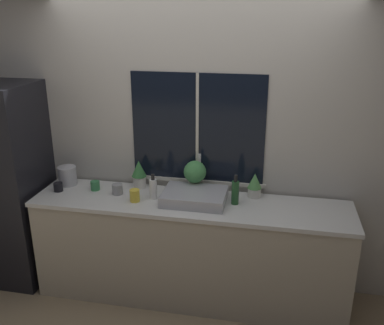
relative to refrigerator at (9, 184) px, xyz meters
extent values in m
plane|color=#937F60|center=(1.69, -0.33, -0.92)|extent=(14.00, 14.00, 0.00)
cube|color=#BCB7AD|center=(1.69, 0.31, 0.43)|extent=(8.00, 0.06, 2.70)
cube|color=black|center=(1.69, 0.27, 0.54)|extent=(1.15, 0.01, 0.94)
cube|color=beige|center=(1.69, 0.27, 0.54)|extent=(0.02, 0.01, 0.94)
cube|color=beige|center=(1.69, 0.27, 0.06)|extent=(1.21, 0.04, 0.03)
cube|color=#BCB7AD|center=(-0.60, 1.17, 0.43)|extent=(0.06, 7.00, 2.70)
cube|color=#B2A893|center=(1.69, -0.04, -0.48)|extent=(2.63, 0.56, 0.88)
cube|color=silver|center=(1.69, -0.04, -0.02)|extent=(2.66, 0.59, 0.03)
cube|color=black|center=(0.00, 0.00, 0.00)|extent=(0.63, 0.68, 1.84)
cube|color=#ADADB2|center=(1.73, -0.03, 0.04)|extent=(0.52, 0.38, 0.09)
cylinder|color=#B7B7BC|center=(1.73, 0.20, 0.01)|extent=(0.04, 0.04, 0.03)
cylinder|color=#B7B7BC|center=(1.73, 0.20, 0.18)|extent=(0.02, 0.02, 0.31)
cylinder|color=silver|center=(1.19, 0.17, 0.05)|extent=(0.11, 0.11, 0.11)
cone|color=#387A3D|center=(1.19, 0.17, 0.17)|extent=(0.13, 0.13, 0.14)
cylinder|color=silver|center=(1.69, 0.17, 0.04)|extent=(0.12, 0.12, 0.09)
sphere|color=#478E4C|center=(1.69, 0.17, 0.18)|extent=(0.19, 0.19, 0.19)
cylinder|color=silver|center=(2.21, 0.17, 0.04)|extent=(0.11, 0.11, 0.08)
cone|color=#569951|center=(2.21, 0.17, 0.14)|extent=(0.12, 0.12, 0.13)
cylinder|color=white|center=(1.38, -0.03, 0.08)|extent=(0.06, 0.06, 0.17)
cylinder|color=black|center=(1.38, -0.03, 0.19)|extent=(0.03, 0.03, 0.05)
cylinder|color=#235128|center=(2.06, 0.00, 0.09)|extent=(0.06, 0.06, 0.20)
cylinder|color=black|center=(2.06, 0.00, 0.22)|extent=(0.03, 0.03, 0.06)
cylinder|color=gray|center=(1.05, -0.01, 0.04)|extent=(0.09, 0.09, 0.09)
cylinder|color=#38844C|center=(0.82, 0.04, 0.03)|extent=(0.08, 0.08, 0.08)
cylinder|color=gold|center=(1.24, -0.12, 0.05)|extent=(0.08, 0.08, 0.10)
cylinder|color=black|center=(0.52, -0.05, 0.03)|extent=(0.08, 0.08, 0.08)
cylinder|color=#B2B2B7|center=(0.53, 0.11, 0.08)|extent=(0.16, 0.16, 0.17)
cone|color=#B2B2B7|center=(0.53, 0.11, 0.17)|extent=(0.14, 0.14, 0.02)
camera|label=1|loc=(2.35, -3.19, 1.50)|focal=40.00mm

